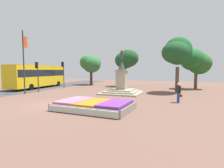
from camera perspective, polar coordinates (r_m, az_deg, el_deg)
ground_plane at (r=15.09m, az=-18.76°, el=-6.42°), size 70.83×70.83×0.00m
flower_planter at (r=12.53m, az=-5.97°, el=-7.02°), size 5.51×3.71×0.65m
statue_monument at (r=21.01m, az=3.15°, el=-0.59°), size 4.60×4.60×5.18m
traffic_light_mid_block at (r=23.91m, az=-23.21°, el=3.86°), size 0.42×0.30×3.83m
traffic_light_far_corner at (r=28.85m, az=-15.67°, el=4.50°), size 0.41×0.28×4.13m
banner_pole at (r=22.88m, az=-26.84°, el=6.72°), size 0.19×0.67×7.36m
city_bus at (r=29.93m, az=-22.92°, el=2.70°), size 3.24×11.11×3.55m
pedestrian_with_handbag at (r=16.12m, az=20.92°, el=-2.29°), size 0.49×0.64×1.72m
park_tree_far_left at (r=23.09m, az=20.54°, el=9.88°), size 3.55×4.49×6.86m
park_tree_behind_statue at (r=29.93m, az=4.70°, el=7.96°), size 4.10×3.71×6.24m
park_tree_far_right at (r=28.75m, az=25.87°, el=6.54°), size 4.42×3.87×5.95m
park_tree_street_side at (r=33.64m, az=-6.87°, el=6.61°), size 4.01×4.03×5.65m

